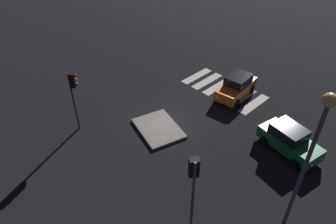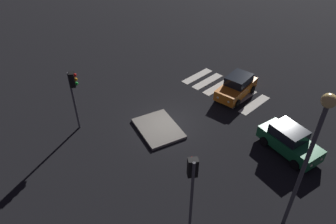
# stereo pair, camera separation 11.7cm
# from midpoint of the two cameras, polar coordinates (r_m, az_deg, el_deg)

# --- Properties ---
(ground_plane) EXTENTS (80.00, 80.00, 0.00)m
(ground_plane) POSITION_cam_midpoint_polar(r_m,az_deg,el_deg) (21.95, -0.15, -2.08)
(ground_plane) COLOR black
(traffic_island) EXTENTS (3.94, 3.36, 0.18)m
(traffic_island) POSITION_cam_midpoint_polar(r_m,az_deg,el_deg) (21.41, -1.89, -2.98)
(traffic_island) COLOR gray
(traffic_island) RESTS_ON ground
(car_orange) EXTENTS (2.18, 4.01, 1.68)m
(car_orange) POSITION_cam_midpoint_polar(r_m,az_deg,el_deg) (24.84, 12.07, 4.55)
(car_orange) COLOR orange
(car_orange) RESTS_ON ground
(car_green) EXTENTS (4.09, 2.38, 1.70)m
(car_green) POSITION_cam_midpoint_polar(r_m,az_deg,el_deg) (20.77, 20.84, -4.73)
(car_green) COLOR #196B38
(car_green) RESTS_ON ground
(traffic_light_west) EXTENTS (0.53, 0.54, 4.45)m
(traffic_light_west) POSITION_cam_midpoint_polar(r_m,az_deg,el_deg) (13.99, 4.35, -11.69)
(traffic_light_west) COLOR #47474C
(traffic_light_west) RESTS_ON ground
(traffic_light_north) EXTENTS (0.54, 0.53, 4.27)m
(traffic_light_north) POSITION_cam_midpoint_polar(r_m,az_deg,el_deg) (20.55, -16.83, 4.23)
(traffic_light_north) COLOR #47474C
(traffic_light_north) RESTS_ON ground
(street_lamp) EXTENTS (0.56, 0.56, 7.69)m
(street_lamp) POSITION_cam_midpoint_polar(r_m,az_deg,el_deg) (13.88, 24.44, -5.39)
(street_lamp) COLOR #47474C
(street_lamp) RESTS_ON ground
(crosswalk_near) EXTENTS (6.45, 3.20, 0.02)m
(crosswalk_near) POSITION_cam_midpoint_polar(r_m,az_deg,el_deg) (25.82, 9.83, 4.06)
(crosswalk_near) COLOR silver
(crosswalk_near) RESTS_ON ground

